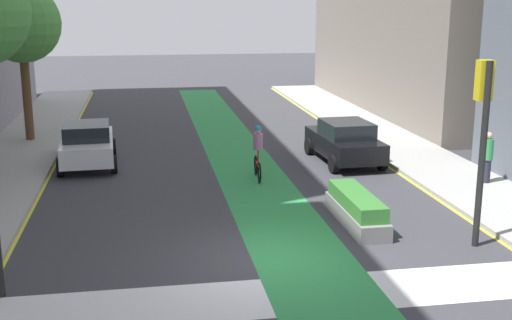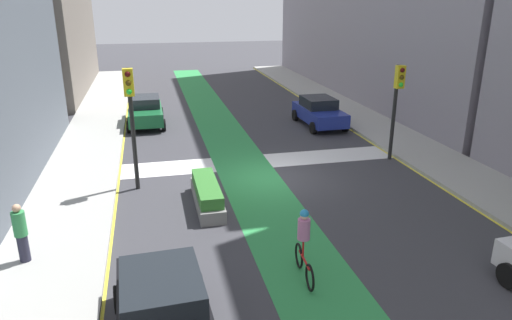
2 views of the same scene
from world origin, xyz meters
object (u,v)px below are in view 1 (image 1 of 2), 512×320
Objects in this scene: traffic_signal_near_right at (483,118)px; pedestrian_sidewalk_right_a at (487,157)px; car_white_left_far at (87,144)px; cyclist_in_lane at (258,151)px; street_tree_far at (21,24)px; car_black_right_far at (345,141)px; median_planter at (356,209)px.

traffic_signal_near_right is 2.74× the size of pedestrian_sidewalk_right_a.
car_white_left_far is 2.31× the size of cyclist_in_lane.
pedestrian_sidewalk_right_a is (2.89, 4.73, -2.17)m from traffic_signal_near_right.
pedestrian_sidewalk_right_a is (12.86, -5.13, 0.19)m from car_white_left_far.
pedestrian_sidewalk_right_a is 18.68m from street_tree_far.
cyclist_in_lane is 1.13× the size of pedestrian_sidewalk_right_a.
cyclist_in_lane is 11.93m from street_tree_far.
median_planter is (-1.74, -6.72, -0.40)m from car_black_right_far.
car_white_left_far is 9.42m from car_black_right_far.
car_white_left_far and car_black_right_far have the same top height.
car_black_right_far is 6.95m from median_planter.
street_tree_far is (-12.07, 5.57, 4.12)m from car_black_right_far.
street_tree_far is 16.68m from median_planter.
car_black_right_far is 4.02m from cyclist_in_lane.
street_tree_far reaches higher than pedestrian_sidewalk_right_a.
traffic_signal_near_right reaches higher than median_planter.
car_white_left_far is at bearing 135.32° from traffic_signal_near_right.
car_black_right_far is 2.60× the size of pedestrian_sidewalk_right_a.
cyclist_in_lane is at bearing -27.31° from car_white_left_far.
cyclist_in_lane is (-3.58, -1.82, 0.17)m from car_black_right_far.
street_tree_far reaches higher than car_white_left_far.
traffic_signal_near_right is 5.95m from pedestrian_sidewalk_right_a.
median_planter is at bearing -69.39° from cyclist_in_lane.
pedestrian_sidewalk_right_a is at bearing -16.87° from cyclist_in_lane.
traffic_signal_near_right is 1.05× the size of car_white_left_far.
cyclist_in_lane is 0.57× the size of median_planter.
car_white_left_far is at bearing -58.35° from street_tree_far.
traffic_signal_near_right is 2.43× the size of cyclist_in_lane.
street_tree_far reaches higher than car_black_right_far.
cyclist_in_lane is at bearing -41.03° from street_tree_far.
traffic_signal_near_right reaches higher than cyclist_in_lane.
street_tree_far reaches higher than median_planter.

